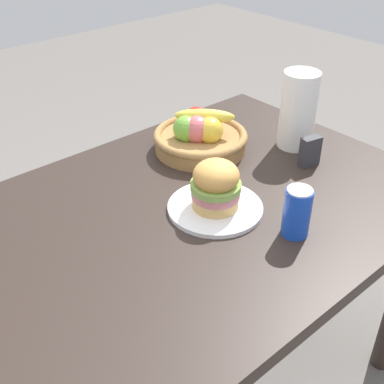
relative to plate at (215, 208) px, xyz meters
The scene contains 7 objects.
dining_table 0.14m from the plate, 150.77° to the left, with size 1.40×0.90×0.75m.
plate is the anchor object (origin of this frame).
sandwich 0.07m from the plate, 90.00° to the right, with size 0.13×0.13×0.13m.
soda_can 0.22m from the plate, 69.02° to the right, with size 0.07×0.07×0.13m.
fruit_basket 0.33m from the plate, 54.90° to the left, with size 0.29×0.29×0.13m.
paper_towel_roll 0.46m from the plate, 12.11° to the left, with size 0.11×0.11×0.24m, color white.
napkin_holder 0.37m from the plate, ahead, with size 0.06×0.03×0.09m, color #333338.
Camera 1 is at (-0.66, -0.80, 1.50)m, focal length 46.98 mm.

